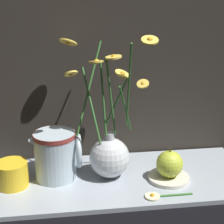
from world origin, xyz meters
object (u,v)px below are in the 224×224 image
at_px(vase_with_flowers, 109,152).
at_px(orange_fruit, 170,164).
at_px(ceramic_pitcher, 56,153).
at_px(yellow_mug, 11,174).

bearing_deg(vase_with_flowers, orange_fruit, -15.38).
height_order(vase_with_flowers, ceramic_pitcher, vase_with_flowers).
bearing_deg(yellow_mug, ceramic_pitcher, 13.57).
bearing_deg(yellow_mug, orange_fruit, -3.34).
distance_m(vase_with_flowers, yellow_mug, 0.26).
bearing_deg(ceramic_pitcher, orange_fruit, -10.06).
relative_size(yellow_mug, orange_fruit, 1.17).
relative_size(ceramic_pitcher, orange_fruit, 1.77).
bearing_deg(vase_with_flowers, yellow_mug, -175.89).
bearing_deg(orange_fruit, ceramic_pitcher, 169.94).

